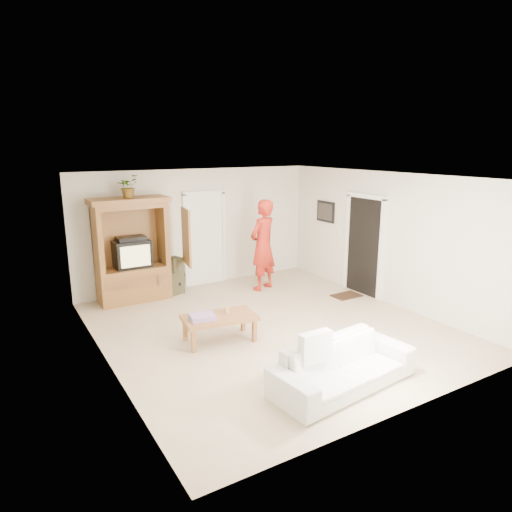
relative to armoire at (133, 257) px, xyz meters
The scene contains 19 objects.
floor 3.22m from the armoire, 59.36° to the right, with size 6.00×6.00×0.00m, color tan.
ceiling 3.53m from the armoire, 59.36° to the right, with size 6.00×6.00×0.00m, color white.
wall_back 1.66m from the armoire, 12.11° to the left, with size 5.50×5.50×0.00m, color silver.
wall_front 5.89m from the armoire, 74.44° to the right, with size 5.50×5.50×0.00m, color silver.
wall_left 2.94m from the armoire, 113.79° to the right, with size 6.00×6.00×0.00m, color silver.
wall_right 5.09m from the armoire, 31.60° to the right, with size 6.00×6.00×0.00m, color silver.
armoire is the anchor object (origin of this frame).
door_back 1.76m from the armoire, 10.13° to the left, with size 0.85×0.05×2.04m, color white.
doorway_right 4.77m from the armoire, 25.61° to the right, with size 0.05×0.90×2.04m, color black.
framed_picture 4.43m from the armoire, 10.03° to the right, with size 0.03×0.60×0.48m, color black.
doormat 4.48m from the armoire, 28.01° to the right, with size 0.60×0.40×0.02m, color #382316.
plant 1.42m from the armoire, 126.74° to the right, with size 0.40×0.35×0.45m, color #4C7238.
man 2.72m from the armoire, 15.39° to the right, with size 0.72×0.47×1.98m, color #AA2216.
sofa 5.05m from the armoire, 74.71° to the right, with size 2.04×0.80×0.60m, color silver.
coffee_table 2.83m from the armoire, 78.09° to the right, with size 1.23×0.78×0.43m.
towel 2.76m from the armoire, 84.18° to the right, with size 0.38×0.28×0.08m, color #F8529D.
candle 2.79m from the armoire, 74.65° to the right, with size 0.08×0.08×0.10m, color tan.
backpack_black 1.12m from the armoire, ahead, with size 0.35×0.21×0.44m, color black, non-canonical shape.
backpack_olive 0.95m from the armoire, ahead, with size 0.41×0.30×0.78m, color #47442B, non-canonical shape.
Camera 1 is at (-4.03, -6.26, 3.11)m, focal length 32.00 mm.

